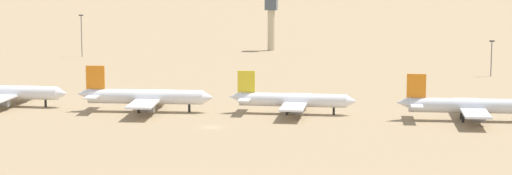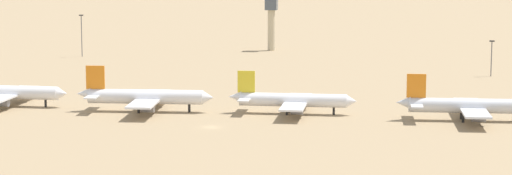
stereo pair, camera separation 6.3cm
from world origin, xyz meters
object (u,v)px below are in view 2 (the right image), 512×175
parked_jet_orange_4 (467,106)px  light_pole_mid (492,55)px  light_pole_east (82,33)px  parked_jet_yellow_3 (292,100)px  parked_jet_navy_1 (5,92)px  parked_jet_orange_2 (144,97)px  control_tower (271,19)px

parked_jet_orange_4 → light_pole_mid: 93.86m
parked_jet_orange_4 → light_pole_east: 198.94m
parked_jet_yellow_3 → light_pole_east: bearing=128.6°
parked_jet_navy_1 → parked_jet_yellow_3: bearing=-0.3°
parked_jet_orange_2 → parked_jet_yellow_3: 41.58m
parked_jet_orange_2 → parked_jet_orange_4: (89.03, -0.24, -0.14)m
parked_jet_yellow_3 → light_pole_mid: 108.04m
parked_jet_navy_1 → control_tower: control_tower is taller
parked_jet_orange_2 → parked_jet_yellow_3: size_ratio=1.09×
parked_jet_orange_2 → parked_jet_navy_1: bearing=171.6°
light_pole_east → light_pole_mid: bearing=-12.1°
control_tower → light_pole_mid: 115.14m
parked_jet_navy_1 → light_pole_east: (-20.26, 125.09, 5.96)m
control_tower → parked_jet_yellow_3: bearing=-79.6°
control_tower → parked_jet_orange_4: bearing=-64.8°
parked_jet_yellow_3 → control_tower: 164.16m
parked_jet_yellow_3 → light_pole_east: light_pole_east is taller
parked_jet_yellow_3 → parked_jet_orange_4: size_ratio=0.95×
parked_jet_orange_4 → light_pole_east: size_ratio=2.16×
parked_jet_yellow_3 → parked_jet_orange_4: parked_jet_orange_4 is taller
parked_jet_navy_1 → parked_jet_orange_4: (131.73, -3.13, 0.03)m
control_tower → light_pole_east: control_tower is taller
light_pole_mid → light_pole_east: bearing=167.9°
control_tower → light_pole_east: bearing=-154.1°
parked_jet_orange_2 → parked_jet_yellow_3: parked_jet_orange_2 is taller
parked_jet_orange_4 → control_tower: control_tower is taller
parked_jet_orange_2 → light_pole_mid: 137.67m
parked_jet_yellow_3 → light_pole_east: (-104.43, 124.87, 6.13)m
parked_jet_orange_4 → light_pole_mid: bearing=78.6°
light_pole_mid → light_pole_east: 168.46m
parked_jet_orange_2 → light_pole_mid: parked_jet_orange_2 is taller
parked_jet_orange_2 → control_tower: 164.95m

